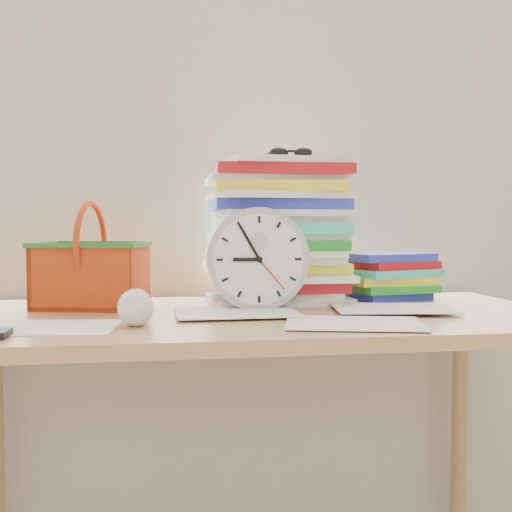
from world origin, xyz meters
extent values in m
cube|color=silver|center=(0.00, 2.00, 1.35)|extent=(4.00, 0.04, 2.70)
cube|color=silver|center=(0.00, 1.98, 1.30)|extent=(2.40, 0.01, 2.50)
cube|color=tan|center=(0.00, 1.60, 0.73)|extent=(1.40, 0.70, 0.03)
cylinder|color=tan|center=(0.65, 1.90, 0.36)|extent=(0.04, 0.04, 0.72)
cylinder|color=#B1B1B1|center=(0.01, 1.65, 0.87)|extent=(0.24, 0.05, 0.24)
sphere|color=white|center=(-0.27, 1.45, 0.79)|extent=(0.07, 0.07, 0.07)
camera|label=1|loc=(-0.23, 0.16, 0.95)|focal=45.00mm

